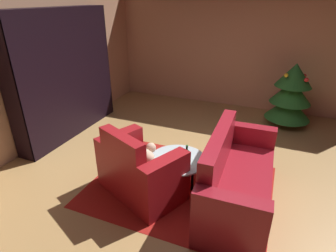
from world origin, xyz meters
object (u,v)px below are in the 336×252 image
(armchair_red, at_px, (139,171))
(couch_red, at_px, (236,180))
(bookshelf_unit, at_px, (71,74))
(decorated_tree, at_px, (291,94))
(bottle_on_table, at_px, (187,158))
(book_stack_on_table, at_px, (180,158))
(coffee_table, at_px, (178,161))

(armchair_red, bearing_deg, couch_red, 13.88)
(armchair_red, distance_m, couch_red, 1.18)
(bookshelf_unit, xyz_separation_m, decorated_tree, (3.66, 1.70, -0.44))
(couch_red, bearing_deg, bookshelf_unit, 162.85)
(bottle_on_table, xyz_separation_m, decorated_tree, (1.13, 2.78, 0.07))
(bookshelf_unit, relative_size, book_stack_on_table, 10.08)
(coffee_table, height_order, decorated_tree, decorated_tree)
(bottle_on_table, bearing_deg, bookshelf_unit, 156.86)
(decorated_tree, bearing_deg, bookshelf_unit, -155.12)
(couch_red, xyz_separation_m, coffee_table, (-0.74, 0.01, 0.08))
(armchair_red, xyz_separation_m, book_stack_on_table, (0.45, 0.23, 0.16))
(bookshelf_unit, xyz_separation_m, bottle_on_table, (2.52, -1.08, -0.51))
(armchair_red, height_order, couch_red, couch_red)
(bottle_on_table, bearing_deg, book_stack_on_table, 148.63)
(couch_red, bearing_deg, coffee_table, 179.35)
(coffee_table, xyz_separation_m, book_stack_on_table, (0.04, -0.06, 0.09))
(bottle_on_table, bearing_deg, couch_red, 11.44)
(couch_red, relative_size, coffee_table, 2.41)
(bookshelf_unit, relative_size, bottle_on_table, 7.50)
(armchair_red, bearing_deg, bottle_on_table, 16.40)
(coffee_table, bearing_deg, armchair_red, -144.11)
(bottle_on_table, bearing_deg, decorated_tree, 67.78)
(book_stack_on_table, height_order, bottle_on_table, bottle_on_table)
(book_stack_on_table, height_order, decorated_tree, decorated_tree)
(armchair_red, relative_size, coffee_table, 1.69)
(armchair_red, xyz_separation_m, bottle_on_table, (0.56, 0.16, 0.23))
(armchair_red, height_order, decorated_tree, decorated_tree)
(couch_red, xyz_separation_m, bottle_on_table, (-0.59, -0.12, 0.24))
(bookshelf_unit, bearing_deg, book_stack_on_table, -22.72)
(couch_red, height_order, decorated_tree, decorated_tree)
(armchair_red, relative_size, decorated_tree, 1.02)
(armchair_red, xyz_separation_m, decorated_tree, (1.69, 2.94, 0.30))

